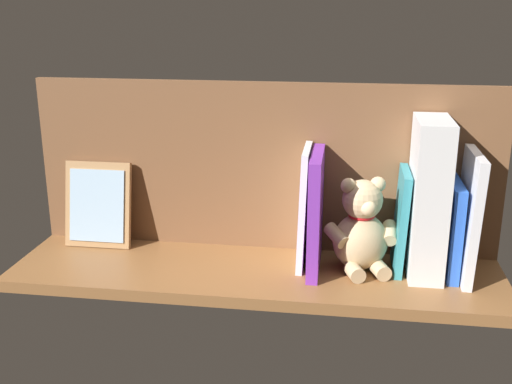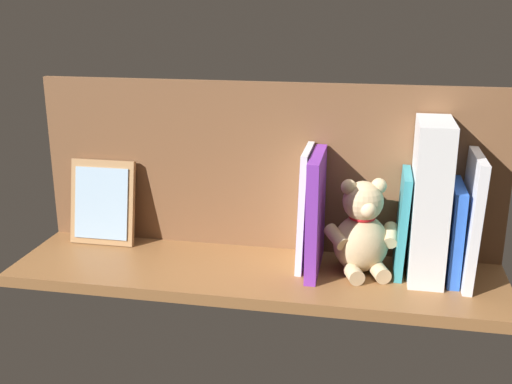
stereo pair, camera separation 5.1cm
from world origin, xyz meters
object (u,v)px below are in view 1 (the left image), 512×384
(dictionary_thick_white, at_px, (428,198))
(teddy_bear, at_px, (361,230))
(book_0, at_px, (468,216))
(picture_frame_leaning, at_px, (98,205))

(dictionary_thick_white, xyz_separation_m, teddy_bear, (0.12, 0.00, -0.07))
(book_0, xyz_separation_m, dictionary_thick_white, (0.07, -0.00, 0.03))
(teddy_bear, bearing_deg, picture_frame_leaning, -23.80)
(book_0, bearing_deg, teddy_bear, 0.16)
(book_0, bearing_deg, dictionary_thick_white, -2.99)
(dictionary_thick_white, height_order, teddy_bear, dictionary_thick_white)
(dictionary_thick_white, distance_m, picture_frame_leaning, 0.66)
(picture_frame_leaning, bearing_deg, book_0, 176.30)
(book_0, relative_size, picture_frame_leaning, 1.33)
(picture_frame_leaning, bearing_deg, dictionary_thick_white, 176.23)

